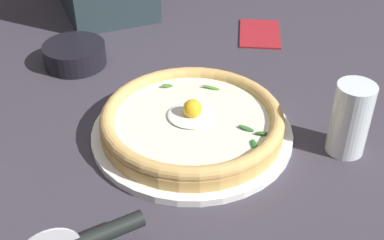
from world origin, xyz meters
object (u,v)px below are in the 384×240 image
(drinking_glass, at_px, (350,123))
(side_bowl, at_px, (75,55))
(pizza, at_px, (192,120))
(folded_napkin, at_px, (260,33))
(pizza_cutter, at_px, (89,240))

(drinking_glass, bearing_deg, side_bowl, -157.66)
(pizza, xyz_separation_m, drinking_glass, (0.18, 0.17, 0.02))
(pizza, xyz_separation_m, folded_napkin, (-0.20, 0.35, -0.03))
(pizza_cutter, relative_size, drinking_glass, 1.34)
(pizza_cutter, distance_m, drinking_glass, 0.43)
(folded_napkin, bearing_deg, side_bowl, -108.91)
(side_bowl, bearing_deg, pizza_cutter, -25.20)
(pizza, bearing_deg, pizza_cutter, -63.72)
(drinking_glass, height_order, folded_napkin, drinking_glass)
(pizza_cutter, relative_size, folded_napkin, 1.16)
(pizza, relative_size, side_bowl, 2.40)
(side_bowl, height_order, drinking_glass, drinking_glass)
(side_bowl, height_order, pizza_cutter, pizza_cutter)
(side_bowl, bearing_deg, drinking_glass, 22.34)
(drinking_glass, xyz_separation_m, folded_napkin, (-0.38, 0.18, -0.05))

